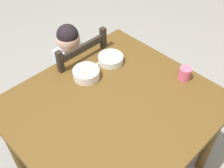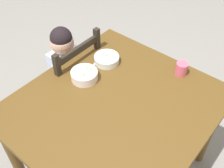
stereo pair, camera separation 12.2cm
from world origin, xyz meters
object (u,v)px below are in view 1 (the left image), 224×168
dining_chair (75,81)px  drinking_cup (185,73)px  spoon (92,69)px  bowl_of_carrots (86,73)px  child_figure (74,64)px  bowl_of_peas (111,59)px  dining_table (113,115)px

dining_chair → drinking_cup: dining_chair is taller
spoon → drinking_cup: (0.37, -0.48, 0.04)m
dining_chair → bowl_of_carrots: size_ratio=5.42×
bowl_of_carrots → spoon: (0.07, 0.03, -0.03)m
dining_chair → spoon: (-0.04, -0.27, 0.32)m
dining_chair → child_figure: size_ratio=0.96×
child_figure → bowl_of_carrots: child_figure is taller
dining_chair → bowl_of_carrots: bearing=-110.1°
child_figure → bowl_of_carrots: 0.35m
spoon → drinking_cup: 0.61m
spoon → drinking_cup: bearing=-52.9°
bowl_of_carrots → child_figure: bearing=69.5°
child_figure → drinking_cup: (0.33, -0.74, 0.18)m
bowl_of_carrots → drinking_cup: size_ratio=2.02×
child_figure → spoon: 0.30m
bowl_of_peas → bowl_of_carrots: bowl_of_carrots is taller
child_figure → dining_chair: bearing=90.6°
dining_table → spoon: (0.11, 0.32, 0.11)m
child_figure → bowl_of_carrots: (-0.11, -0.29, 0.17)m
bowl_of_peas → dining_chair: bearing=110.1°
dining_chair → dining_table: bearing=-104.2°
child_figure → bowl_of_peas: bearing=-69.4°
bowl_of_peas → bowl_of_carrots: 0.22m
bowl_of_carrots → drinking_cup: 0.63m
dining_chair → drinking_cup: bearing=-66.2°
dining_chair → bowl_of_carrots: 0.47m
bowl_of_carrots → spoon: bearing=24.1°
dining_table → bowl_of_carrots: 0.32m
child_figure → drinking_cup: bearing=-66.0°
child_figure → drinking_cup: child_figure is taller
bowl_of_peas → bowl_of_carrots: bearing=-180.0°
drinking_cup → bowl_of_peas: bearing=116.1°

